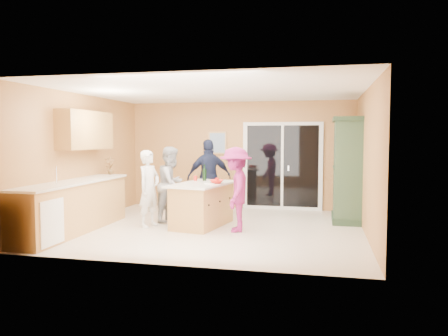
% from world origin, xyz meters
% --- Properties ---
extents(floor, '(5.50, 5.50, 0.00)m').
position_xyz_m(floor, '(0.00, 0.00, 0.00)').
color(floor, beige).
rests_on(floor, ground).
extents(ceiling, '(5.50, 5.00, 0.10)m').
position_xyz_m(ceiling, '(0.00, 0.00, 2.60)').
color(ceiling, white).
rests_on(ceiling, wall_back).
extents(wall_back, '(5.50, 0.10, 2.60)m').
position_xyz_m(wall_back, '(0.00, 2.50, 1.30)').
color(wall_back, tan).
rests_on(wall_back, ground).
extents(wall_front, '(5.50, 0.10, 2.60)m').
position_xyz_m(wall_front, '(0.00, -2.50, 1.30)').
color(wall_front, tan).
rests_on(wall_front, ground).
extents(wall_left, '(0.10, 5.00, 2.60)m').
position_xyz_m(wall_left, '(-2.75, 0.00, 1.30)').
color(wall_left, tan).
rests_on(wall_left, ground).
extents(wall_right, '(0.10, 5.00, 2.60)m').
position_xyz_m(wall_right, '(2.75, 0.00, 1.30)').
color(wall_right, tan).
rests_on(wall_right, ground).
extents(left_cabinet_run, '(0.65, 3.05, 1.24)m').
position_xyz_m(left_cabinet_run, '(-2.45, -1.05, 0.46)').
color(left_cabinet_run, tan).
rests_on(left_cabinet_run, floor).
extents(upper_cabinets, '(0.35, 1.60, 0.75)m').
position_xyz_m(upper_cabinets, '(-2.58, -0.20, 1.88)').
color(upper_cabinets, tan).
rests_on(upper_cabinets, wall_left).
extents(sliding_door, '(1.90, 0.07, 2.10)m').
position_xyz_m(sliding_door, '(1.05, 2.46, 1.05)').
color(sliding_door, silver).
rests_on(sliding_door, floor).
extents(framed_picture, '(0.46, 0.04, 0.56)m').
position_xyz_m(framed_picture, '(-0.55, 2.48, 1.60)').
color(framed_picture, tan).
rests_on(framed_picture, wall_back).
extents(kitchen_island, '(1.14, 1.74, 0.84)m').
position_xyz_m(kitchen_island, '(-0.30, 0.16, 0.40)').
color(kitchen_island, tan).
rests_on(kitchen_island, floor).
extents(green_hutch, '(0.61, 1.17, 2.14)m').
position_xyz_m(green_hutch, '(2.49, 1.27, 1.04)').
color(green_hutch, '#243A26').
rests_on(green_hutch, floor).
extents(woman_white, '(0.49, 0.62, 1.49)m').
position_xyz_m(woman_white, '(-1.29, -0.13, 0.74)').
color(woman_white, silver).
rests_on(woman_white, floor).
extents(woman_grey, '(0.70, 0.84, 1.54)m').
position_xyz_m(woman_grey, '(-1.04, 0.48, 0.77)').
color(woman_grey, '#9F9FA1').
rests_on(woman_grey, floor).
extents(woman_navy, '(1.07, 0.82, 1.69)m').
position_xyz_m(woman_navy, '(-0.47, 1.36, 0.85)').
color(woman_navy, '#181B35').
rests_on(woman_navy, floor).
extents(woman_magenta, '(0.71, 1.08, 1.56)m').
position_xyz_m(woman_magenta, '(0.43, -0.18, 0.78)').
color(woman_magenta, '#881D53').
rests_on(woman_magenta, floor).
extents(serving_bowl, '(0.31, 0.31, 0.07)m').
position_xyz_m(serving_bowl, '(-0.02, 0.18, 0.88)').
color(serving_bowl, red).
rests_on(serving_bowl, kitchen_island).
extents(tulip_vase, '(0.23, 0.18, 0.38)m').
position_xyz_m(tulip_vase, '(-2.45, 0.52, 1.13)').
color(tulip_vase, maroon).
rests_on(tulip_vase, left_cabinet_run).
extents(tumbler_near, '(0.07, 0.07, 0.09)m').
position_xyz_m(tumbler_near, '(-0.03, 0.28, 0.89)').
color(tumbler_near, red).
rests_on(tumbler_near, kitchen_island).
extents(tumbler_far, '(0.09, 0.09, 0.10)m').
position_xyz_m(tumbler_far, '(-0.56, 0.58, 0.90)').
color(tumbler_far, red).
rests_on(tumbler_far, kitchen_island).
extents(wine_bottle, '(0.08, 0.08, 0.34)m').
position_xyz_m(wine_bottle, '(-0.37, 0.59, 0.98)').
color(wine_bottle, black).
rests_on(wine_bottle, kitchen_island).
extents(white_plate, '(0.21, 0.21, 0.01)m').
position_xyz_m(white_plate, '(-0.14, 0.09, 0.85)').
color(white_plate, white).
rests_on(white_plate, kitchen_island).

